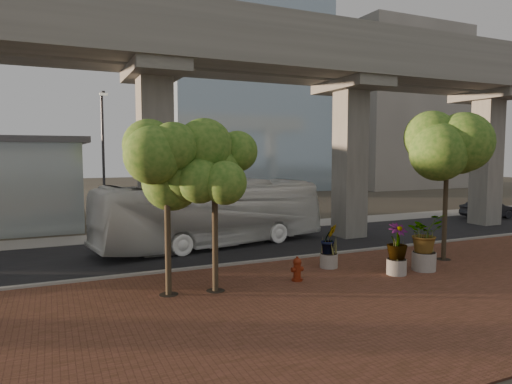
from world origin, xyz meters
name	(u,v)px	position (x,y,z in m)	size (l,w,h in m)	color
ground	(278,251)	(0.00, 0.00, 0.00)	(160.00, 160.00, 0.00)	#3A342A
brick_plaza	(375,293)	(0.00, -8.00, 0.03)	(70.00, 13.00, 0.06)	brown
asphalt_road	(262,244)	(0.00, 2.00, 0.02)	(90.00, 8.00, 0.04)	black
curb_strip	(296,258)	(0.00, -2.00, 0.08)	(70.00, 0.25, 0.16)	gray
far_sidewalk	(228,229)	(0.00, 7.50, 0.03)	(90.00, 3.00, 0.06)	gray
transit_viaduct	(262,116)	(0.00, 2.00, 7.29)	(72.00, 5.60, 12.40)	gray
midrise_block	(390,110)	(38.00, 36.00, 12.00)	(18.00, 16.00, 24.00)	#9B958B
transit_bus	(213,214)	(-2.70, 2.63, 1.84)	(3.10, 13.20, 3.68)	white
parked_car	(489,210)	(20.97, 4.00, 0.72)	(1.52, 4.38, 1.44)	black
fire_hydrant	(297,269)	(-1.92, -5.50, 0.54)	(0.50, 0.45, 1.00)	maroon
planter_front	(425,236)	(4.00, -6.34, 1.59)	(2.30, 2.30, 2.53)	#ACA79B
planter_right	(397,244)	(2.42, -6.39, 1.39)	(2.06, 2.06, 2.20)	gray
planter_left	(329,241)	(0.44, -4.20, 1.26)	(1.80, 1.80, 1.98)	#A39B93
street_tree_far_west	(167,169)	(-7.11, -5.16, 4.65)	(3.34, 3.34, 6.14)	#423726
street_tree_near_west	(215,167)	(-5.40, -5.43, 4.71)	(3.61, 3.61, 6.31)	#423726
street_tree_near_east	(447,145)	(6.43, -5.16, 5.61)	(4.39, 4.39, 7.57)	#423726
streetlamp_west	(104,157)	(-8.13, 5.90, 4.99)	(0.42, 1.24, 8.56)	#313136
streetlamp_east	(336,160)	(8.61, 7.39, 4.69)	(0.40, 1.16, 8.03)	#29282D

